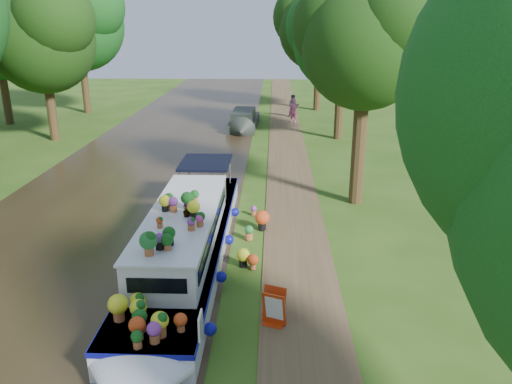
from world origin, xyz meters
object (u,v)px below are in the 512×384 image
at_px(plant_boat, 184,243).
at_px(second_boat, 244,121).
at_px(pedestrian_pink, 294,110).
at_px(pedestrian_dark, 293,106).
at_px(sandwich_board, 274,309).

distance_m(plant_boat, second_boat, 21.33).
relative_size(pedestrian_pink, pedestrian_dark, 1.01).
distance_m(second_boat, sandwich_board, 24.27).
bearing_deg(sandwich_board, plant_boat, 154.23).
xyz_separation_m(plant_boat, pedestrian_dark, (4.15, 25.55, 0.05)).
relative_size(second_boat, sandwich_board, 7.07).
bearing_deg(pedestrian_dark, second_boat, -133.64).
relative_size(sandwich_board, pedestrian_pink, 0.52).
relative_size(plant_boat, sandwich_board, 14.63).
bearing_deg(pedestrian_dark, plant_boat, -102.07).
height_order(second_boat, pedestrian_dark, pedestrian_dark).
height_order(plant_boat, second_boat, plant_boat).
distance_m(sandwich_board, pedestrian_dark, 28.44).
relative_size(plant_boat, pedestrian_pink, 7.67).
height_order(sandwich_board, pedestrian_pink, pedestrian_pink).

